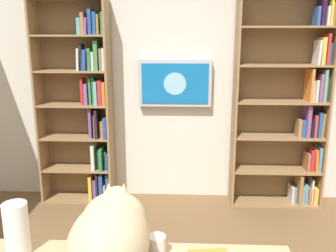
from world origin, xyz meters
The scene contains 7 objects.
wall_back centered at (0.00, -2.23, 1.35)m, with size 4.52×0.06×2.70m, color silver.
bookshelf_left centered at (-1.17, -2.06, 1.07)m, with size 0.94×0.28×2.21m.
bookshelf_right centered at (0.97, -2.06, 1.04)m, with size 0.76×0.28×2.12m.
wall_mounted_tv centered at (0.01, -2.15, 1.27)m, with size 0.76×0.07×0.49m.
cat centered at (0.22, 0.29, 0.94)m, with size 0.33×0.67×0.33m.
paper_towel_roll centered at (0.67, 0.18, 0.89)m, with size 0.11×0.11×0.24m, color white.
coffee_mug centered at (0.03, 0.17, 0.82)m, with size 0.08×0.08×0.10m, color white.
Camera 1 is at (-0.08, 1.61, 1.73)m, focal length 38.54 mm.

